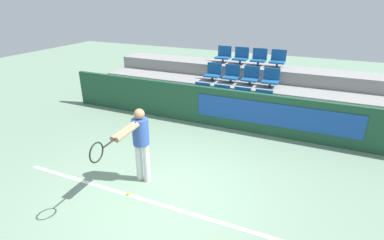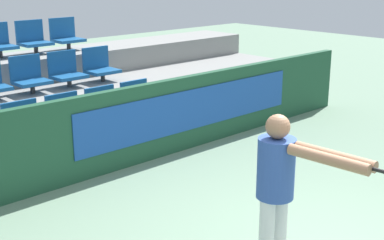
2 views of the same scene
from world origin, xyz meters
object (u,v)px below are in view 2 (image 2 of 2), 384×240
at_px(stadium_chair_3, 139,101).
at_px(stadium_chair_7, 100,66).
at_px(stadium_chair_2, 105,108).
at_px(stadium_chair_5, 29,77).
at_px(stadium_chair_11, 66,36).
at_px(stadium_chair_1, 67,116).
at_px(stadium_chair_0, 24,125).
at_px(stadium_chair_10, 33,39).
at_px(stadium_chair_6, 66,71).
at_px(tennis_player, 284,185).

height_order(stadium_chair_3, stadium_chair_7, stadium_chair_7).
bearing_deg(stadium_chair_2, stadium_chair_5, 121.25).
height_order(stadium_chair_5, stadium_chair_11, stadium_chair_11).
relative_size(stadium_chair_1, stadium_chair_5, 1.00).
bearing_deg(stadium_chair_0, stadium_chair_2, 0.00).
height_order(stadium_chair_10, stadium_chair_11, same).
bearing_deg(stadium_chair_6, stadium_chair_1, -121.25).
bearing_deg(stadium_chair_0, stadium_chair_5, 58.75).
bearing_deg(stadium_chair_0, stadium_chair_6, 39.48).
distance_m(stadium_chair_2, stadium_chair_10, 2.20).
relative_size(stadium_chair_3, tennis_player, 0.35).
distance_m(stadium_chair_1, stadium_chair_10, 2.29).
relative_size(stadium_chair_5, stadium_chair_6, 1.00).
distance_m(stadium_chair_6, stadium_chair_7, 0.62).
distance_m(stadium_chair_1, stadium_chair_7, 1.66).
height_order(stadium_chair_5, tennis_player, tennis_player).
bearing_deg(stadium_chair_1, tennis_player, -93.99).
xyz_separation_m(stadium_chair_3, stadium_chair_11, (0.00, 2.05, 0.81)).
height_order(stadium_chair_2, tennis_player, tennis_player).
bearing_deg(stadium_chair_1, stadium_chair_5, 90.00).
height_order(stadium_chair_7, stadium_chair_10, stadium_chair_10).
distance_m(stadium_chair_3, stadium_chair_7, 1.10).
relative_size(stadium_chair_1, stadium_chair_7, 1.00).
bearing_deg(stadium_chair_0, stadium_chair_3, 0.00).
bearing_deg(tennis_player, stadium_chair_5, 83.60).
bearing_deg(stadium_chair_11, stadium_chair_1, -121.25).
relative_size(stadium_chair_3, stadium_chair_5, 1.00).
xyz_separation_m(stadium_chair_6, stadium_chair_10, (0.00, 1.02, 0.40)).
distance_m(stadium_chair_0, stadium_chair_2, 1.24).
bearing_deg(stadium_chair_3, tennis_player, -111.17).
relative_size(stadium_chair_1, stadium_chair_2, 1.00).
bearing_deg(stadium_chair_11, stadium_chair_6, -121.25).
distance_m(stadium_chair_5, stadium_chair_6, 0.62).
bearing_deg(stadium_chair_7, stadium_chair_5, 180.00).
bearing_deg(stadium_chair_0, stadium_chair_1, 0.00).
height_order(stadium_chair_5, stadium_chair_7, same).
bearing_deg(stadium_chair_2, stadium_chair_6, 90.00).
height_order(stadium_chair_6, stadium_chair_11, stadium_chair_11).
relative_size(stadium_chair_2, stadium_chair_10, 1.00).
bearing_deg(stadium_chair_10, stadium_chair_0, -121.25).
xyz_separation_m(stadium_chair_5, tennis_player, (-0.27, -4.94, -0.12)).
distance_m(stadium_chair_0, stadium_chair_7, 2.17).
bearing_deg(stadium_chair_0, stadium_chair_7, 28.78).
bearing_deg(stadium_chair_1, stadium_chair_3, 0.00).
xyz_separation_m(stadium_chair_2, stadium_chair_5, (-0.62, 1.02, 0.40)).
xyz_separation_m(stadium_chair_2, stadium_chair_6, (0.00, 1.02, 0.40)).
bearing_deg(stadium_chair_3, stadium_chair_10, 106.88).
relative_size(stadium_chair_5, stadium_chair_10, 1.00).
relative_size(stadium_chair_11, tennis_player, 0.35).
bearing_deg(stadium_chair_0, tennis_player, -84.91).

